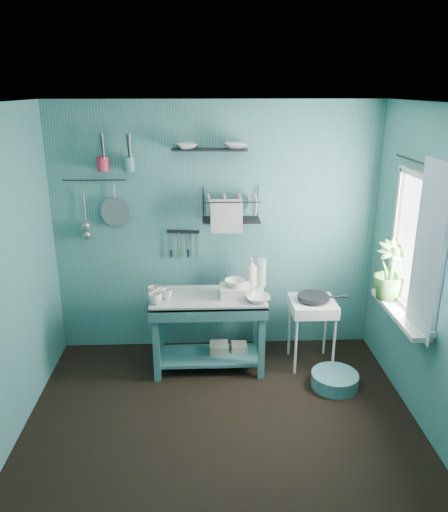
{
  "coord_description": "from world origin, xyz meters",
  "views": [
    {
      "loc": [
        -0.13,
        -3.28,
        2.6
      ],
      "look_at": [
        0.05,
        0.85,
        1.2
      ],
      "focal_mm": 35.0,
      "sensor_mm": 36.0,
      "label": 1
    }
  ],
  "objects_px": {
    "mug_left": "(155,299)",
    "floor_basin": "(335,380)",
    "utensil_cup_teal": "(129,164)",
    "storage_tin_small": "(239,353)",
    "water_bottle": "(261,272)",
    "frying_pan": "(313,297)",
    "work_counter": "(209,332)",
    "mug_mid": "(167,294)",
    "mug_right": "(154,292)",
    "utensil_cup_magenta": "(103,164)",
    "soap_bottle": "(251,272)",
    "dish_rack": "(231,205)",
    "hotplate_stand": "(311,333)",
    "storage_tin_large": "(219,354)",
    "wash_tub": "(235,291)",
    "potted_plant": "(390,271)",
    "colander": "(115,212)"
  },
  "relations": [
    {
      "from": "utensil_cup_teal",
      "to": "storage_tin_small",
      "type": "relative_size",
      "value": 0.65
    },
    {
      "from": "soap_bottle",
      "to": "mug_mid",
      "type": "bearing_deg",
      "value": -162.0
    },
    {
      "from": "potted_plant",
      "to": "water_bottle",
      "type": "bearing_deg",
      "value": 154.36
    },
    {
      "from": "mug_right",
      "to": "floor_basin",
      "type": "bearing_deg",
      "value": -13.31
    },
    {
      "from": "hotplate_stand",
      "to": "dish_rack",
      "type": "height_order",
      "value": "dish_rack"
    },
    {
      "from": "work_counter",
      "to": "floor_basin",
      "type": "bearing_deg",
      "value": -14.19
    },
    {
      "from": "mug_mid",
      "to": "water_bottle",
      "type": "distance_m",
      "value": 0.95
    },
    {
      "from": "mug_right",
      "to": "frying_pan",
      "type": "distance_m",
      "value": 1.5
    },
    {
      "from": "hotplate_stand",
      "to": "frying_pan",
      "type": "distance_m",
      "value": 0.37
    },
    {
      "from": "mug_left",
      "to": "frying_pan",
      "type": "relative_size",
      "value": 0.41
    },
    {
      "from": "water_bottle",
      "to": "frying_pan",
      "type": "height_order",
      "value": "water_bottle"
    },
    {
      "from": "work_counter",
      "to": "mug_mid",
      "type": "bearing_deg",
      "value": -166.43
    },
    {
      "from": "utensil_cup_magenta",
      "to": "storage_tin_large",
      "type": "bearing_deg",
      "value": -18.59
    },
    {
      "from": "mug_right",
      "to": "floor_basin",
      "type": "relative_size",
      "value": 0.29
    },
    {
      "from": "mug_left",
      "to": "floor_basin",
      "type": "bearing_deg",
      "value": -8.02
    },
    {
      "from": "mug_left",
      "to": "hotplate_stand",
      "type": "height_order",
      "value": "mug_left"
    },
    {
      "from": "mug_right",
      "to": "storage_tin_large",
      "type": "relative_size",
      "value": 0.56
    },
    {
      "from": "water_bottle",
      "to": "dish_rack",
      "type": "bearing_deg",
      "value": 154.58
    },
    {
      "from": "mug_left",
      "to": "mug_mid",
      "type": "bearing_deg",
      "value": 45.0
    },
    {
      "from": "work_counter",
      "to": "floor_basin",
      "type": "xyz_separation_m",
      "value": [
        1.14,
        -0.39,
        -0.31
      ]
    },
    {
      "from": "mug_mid",
      "to": "utensil_cup_magenta",
      "type": "bearing_deg",
      "value": 141.25
    },
    {
      "from": "storage_tin_small",
      "to": "colander",
      "type": "bearing_deg",
      "value": 163.19
    },
    {
      "from": "mug_mid",
      "to": "floor_basin",
      "type": "bearing_deg",
      "value": -12.18
    },
    {
      "from": "wash_tub",
      "to": "mug_mid",
      "type": "bearing_deg",
      "value": -176.37
    },
    {
      "from": "mug_left",
      "to": "water_bottle",
      "type": "bearing_deg",
      "value": 20.81
    },
    {
      "from": "utensil_cup_magenta",
      "to": "potted_plant",
      "type": "xyz_separation_m",
      "value": [
        2.54,
        -0.7,
        -0.84
      ]
    },
    {
      "from": "utensil_cup_magenta",
      "to": "mug_right",
      "type": "bearing_deg",
      "value": -41.38
    },
    {
      "from": "storage_tin_large",
      "to": "hotplate_stand",
      "type": "bearing_deg",
      "value": -1.72
    },
    {
      "from": "colander",
      "to": "mug_mid",
      "type": "bearing_deg",
      "value": -44.67
    },
    {
      "from": "wash_tub",
      "to": "utensil_cup_magenta",
      "type": "height_order",
      "value": "utensil_cup_magenta"
    },
    {
      "from": "mug_mid",
      "to": "mug_right",
      "type": "height_order",
      "value": "mug_right"
    },
    {
      "from": "mug_right",
      "to": "utensil_cup_magenta",
      "type": "bearing_deg",
      "value": 138.62
    },
    {
      "from": "colander",
      "to": "storage_tin_small",
      "type": "bearing_deg",
      "value": -16.81
    },
    {
      "from": "storage_tin_small",
      "to": "mug_mid",
      "type": "bearing_deg",
      "value": -168.37
    },
    {
      "from": "mug_left",
      "to": "dish_rack",
      "type": "bearing_deg",
      "value": 36.04
    },
    {
      "from": "mug_left",
      "to": "storage_tin_small",
      "type": "bearing_deg",
      "value": 17.1
    },
    {
      "from": "potted_plant",
      "to": "storage_tin_small",
      "type": "distance_m",
      "value": 1.66
    },
    {
      "from": "mug_mid",
      "to": "mug_left",
      "type": "bearing_deg",
      "value": -135.0
    },
    {
      "from": "water_bottle",
      "to": "utensil_cup_teal",
      "type": "bearing_deg",
      "value": 171.43
    },
    {
      "from": "wash_tub",
      "to": "dish_rack",
      "type": "height_order",
      "value": "dish_rack"
    },
    {
      "from": "mug_mid",
      "to": "colander",
      "type": "distance_m",
      "value": 0.97
    },
    {
      "from": "utensil_cup_teal",
      "to": "floor_basin",
      "type": "distance_m",
      "value": 2.75
    },
    {
      "from": "work_counter",
      "to": "utensil_cup_magenta",
      "type": "distance_m",
      "value": 1.87
    },
    {
      "from": "mug_right",
      "to": "wash_tub",
      "type": "height_order",
      "value": "wash_tub"
    },
    {
      "from": "mug_mid",
      "to": "hotplate_stand",
      "type": "bearing_deg",
      "value": 3.45
    },
    {
      "from": "utensil_cup_magenta",
      "to": "soap_bottle",
      "type": "bearing_deg",
      "value": -8.53
    },
    {
      "from": "colander",
      "to": "frying_pan",
      "type": "bearing_deg",
      "value": -12.43
    },
    {
      "from": "soap_bottle",
      "to": "wash_tub",
      "type": "bearing_deg",
      "value": -127.69
    },
    {
      "from": "mug_mid",
      "to": "colander",
      "type": "relative_size",
      "value": 0.36
    },
    {
      "from": "hotplate_stand",
      "to": "storage_tin_large",
      "type": "xyz_separation_m",
      "value": [
        -0.9,
        0.03,
        -0.23
      ]
    }
  ]
}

